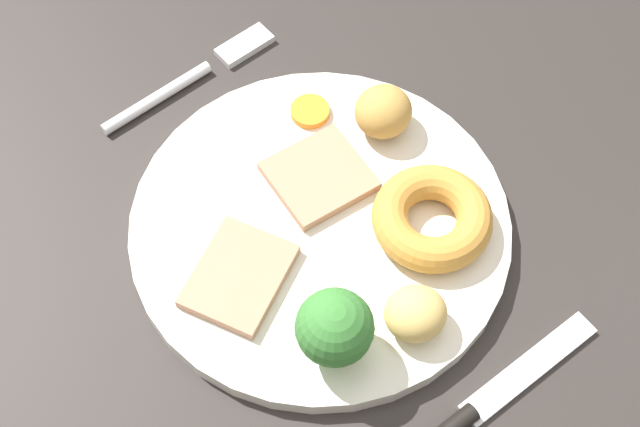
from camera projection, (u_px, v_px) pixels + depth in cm
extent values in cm
cube|color=#2B2623|center=(347.00, 284.00, 59.92)|extent=(120.00, 84.00, 3.60)
cylinder|color=silver|center=(320.00, 226.00, 59.36)|extent=(25.90, 25.90, 1.40)
cube|color=tan|center=(319.00, 176.00, 60.12)|extent=(7.11, 7.34, 0.80)
cube|color=tan|center=(239.00, 276.00, 56.20)|extent=(7.75, 8.55, 0.80)
torus|color=#C68938|center=(432.00, 218.00, 57.48)|extent=(8.05, 8.05, 2.42)
ellipsoid|color=#D8B260|center=(412.00, 316.00, 53.53)|extent=(5.15, 5.25, 3.06)
ellipsoid|color=#BC8C42|center=(383.00, 111.00, 61.33)|extent=(5.19, 5.28, 3.44)
cylinder|color=orange|center=(310.00, 111.00, 63.13)|extent=(2.84, 2.84, 0.56)
cylinder|color=#8CB766|center=(334.00, 343.00, 53.53)|extent=(1.51, 1.51, 1.40)
sphere|color=#387A33|center=(335.00, 327.00, 51.48)|extent=(4.79, 4.79, 4.79)
cylinder|color=silver|center=(157.00, 98.00, 65.32)|extent=(1.39, 9.53, 0.90)
cube|color=silver|center=(245.00, 45.00, 68.14)|extent=(2.23, 4.60, 0.60)
cube|color=silver|center=(529.00, 369.00, 54.68)|extent=(2.74, 10.62, 0.40)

